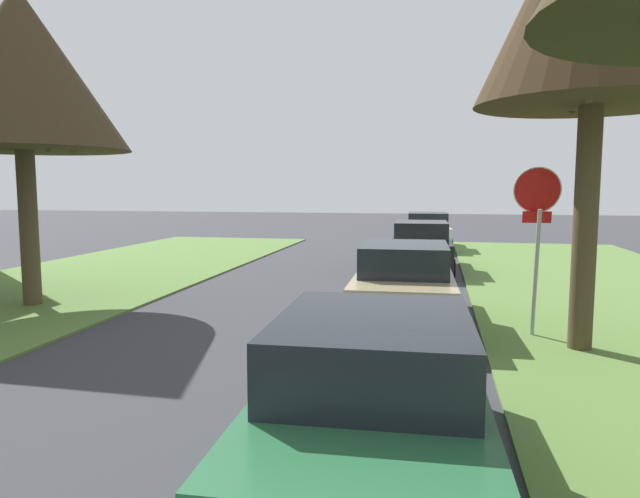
% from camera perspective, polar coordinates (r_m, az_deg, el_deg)
% --- Properties ---
extents(stop_sign_far, '(0.81, 0.45, 2.95)m').
position_cam_1_polar(stop_sign_far, '(10.57, 20.84, 3.26)').
color(stop_sign_far, '#9EA0A5').
rests_on(stop_sign_far, grass_verge_right).
extents(street_tree_left_mid_b, '(4.46, 4.46, 6.86)m').
position_cam_1_polar(street_tree_left_mid_b, '(14.29, -27.77, 15.59)').
color(street_tree_left_mid_b, '#4D412A').
rests_on(street_tree_left_mid_b, grass_verge_left).
extents(parked_sedan_green, '(2.06, 4.45, 1.57)m').
position_cam_1_polar(parked_sedan_green, '(5.25, 5.50, -15.31)').
color(parked_sedan_green, '#28663D').
rests_on(parked_sedan_green, ground).
extents(parked_sedan_tan, '(2.06, 4.45, 1.57)m').
position_cam_1_polar(parked_sedan_tan, '(11.21, 8.41, -3.74)').
color(parked_sedan_tan, tan).
rests_on(parked_sedan_tan, ground).
extents(parked_sedan_black, '(2.06, 4.45, 1.57)m').
position_cam_1_polar(parked_sedan_black, '(18.31, 10.03, 0.09)').
color(parked_sedan_black, black).
rests_on(parked_sedan_black, ground).
extents(parked_sedan_white, '(2.06, 4.45, 1.57)m').
position_cam_1_polar(parked_sedan_white, '(24.82, 10.70, 1.66)').
color(parked_sedan_white, white).
rests_on(parked_sedan_white, ground).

